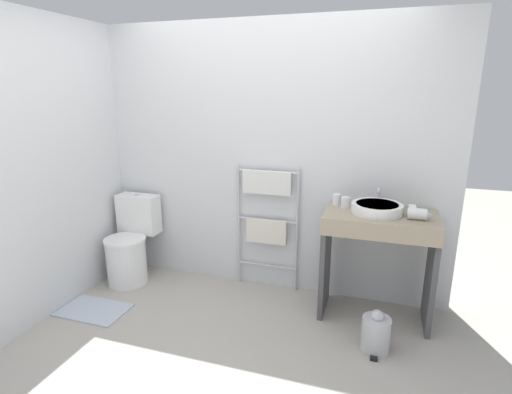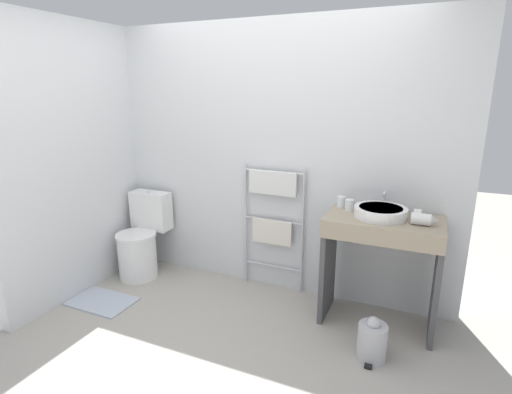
{
  "view_description": "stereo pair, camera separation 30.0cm",
  "coord_description": "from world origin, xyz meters",
  "px_view_note": "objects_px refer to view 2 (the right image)",
  "views": [
    {
      "loc": [
        1.0,
        -2.09,
        1.81
      ],
      "look_at": [
        0.11,
        0.67,
        1.02
      ],
      "focal_mm": 28.0,
      "sensor_mm": 36.0,
      "label": 1
    },
    {
      "loc": [
        1.28,
        -1.98,
        1.81
      ],
      "look_at": [
        0.11,
        0.67,
        1.02
      ],
      "focal_mm": 28.0,
      "sensor_mm": 36.0,
      "label": 2
    }
  ],
  "objects_px": {
    "hair_dryer": "(422,218)",
    "cup_near_edge": "(349,205)",
    "cup_near_wall": "(341,202)",
    "towel_radiator": "(273,211)",
    "trash_bin": "(372,341)",
    "sink_basin": "(380,212)",
    "toilet": "(142,241)"
  },
  "relations": [
    {
      "from": "cup_near_wall",
      "to": "sink_basin",
      "type": "bearing_deg",
      "value": -23.14
    },
    {
      "from": "cup_near_edge",
      "to": "trash_bin",
      "type": "distance_m",
      "value": 1.01
    },
    {
      "from": "cup_near_wall",
      "to": "hair_dryer",
      "type": "distance_m",
      "value": 0.64
    },
    {
      "from": "toilet",
      "to": "cup_near_edge",
      "type": "relative_size",
      "value": 9.28
    },
    {
      "from": "toilet",
      "to": "towel_radiator",
      "type": "xyz_separation_m",
      "value": [
        1.29,
        0.25,
        0.4
      ]
    },
    {
      "from": "cup_near_edge",
      "to": "hair_dryer",
      "type": "xyz_separation_m",
      "value": [
        0.54,
        -0.12,
        -0.0
      ]
    },
    {
      "from": "trash_bin",
      "to": "towel_radiator",
      "type": "bearing_deg",
      "value": 146.37
    },
    {
      "from": "toilet",
      "to": "hair_dryer",
      "type": "relative_size",
      "value": 4.3
    },
    {
      "from": "hair_dryer",
      "to": "trash_bin",
      "type": "xyz_separation_m",
      "value": [
        -0.22,
        -0.42,
        -0.78
      ]
    },
    {
      "from": "cup_near_wall",
      "to": "trash_bin",
      "type": "relative_size",
      "value": 0.27
    },
    {
      "from": "cup_near_edge",
      "to": "hair_dryer",
      "type": "relative_size",
      "value": 0.46
    },
    {
      "from": "hair_dryer",
      "to": "cup_near_wall",
      "type": "bearing_deg",
      "value": 162.7
    },
    {
      "from": "toilet",
      "to": "trash_bin",
      "type": "distance_m",
      "value": 2.34
    },
    {
      "from": "sink_basin",
      "to": "trash_bin",
      "type": "xyz_separation_m",
      "value": [
        0.07,
        -0.47,
        -0.78
      ]
    },
    {
      "from": "towel_radiator",
      "to": "trash_bin",
      "type": "distance_m",
      "value": 1.35
    },
    {
      "from": "sink_basin",
      "to": "cup_near_wall",
      "type": "height_order",
      "value": "cup_near_wall"
    },
    {
      "from": "cup_near_edge",
      "to": "hair_dryer",
      "type": "distance_m",
      "value": 0.55
    },
    {
      "from": "hair_dryer",
      "to": "cup_near_edge",
      "type": "bearing_deg",
      "value": 166.96
    },
    {
      "from": "towel_radiator",
      "to": "hair_dryer",
      "type": "relative_size",
      "value": 6.03
    },
    {
      "from": "toilet",
      "to": "towel_radiator",
      "type": "relative_size",
      "value": 0.71
    },
    {
      "from": "sink_basin",
      "to": "trash_bin",
      "type": "bearing_deg",
      "value": -82.06
    },
    {
      "from": "toilet",
      "to": "sink_basin",
      "type": "bearing_deg",
      "value": 1.42
    },
    {
      "from": "towel_radiator",
      "to": "cup_near_edge",
      "type": "height_order",
      "value": "towel_radiator"
    },
    {
      "from": "cup_near_edge",
      "to": "toilet",
      "type": "bearing_deg",
      "value": -176.37
    },
    {
      "from": "trash_bin",
      "to": "cup_near_wall",
      "type": "bearing_deg",
      "value": 122.45
    },
    {
      "from": "hair_dryer",
      "to": "trash_bin",
      "type": "relative_size",
      "value": 0.6
    },
    {
      "from": "sink_basin",
      "to": "cup_near_edge",
      "type": "relative_size",
      "value": 4.39
    },
    {
      "from": "sink_basin",
      "to": "trash_bin",
      "type": "distance_m",
      "value": 0.92
    },
    {
      "from": "hair_dryer",
      "to": "trash_bin",
      "type": "bearing_deg",
      "value": -118.18
    },
    {
      "from": "towel_radiator",
      "to": "sink_basin",
      "type": "bearing_deg",
      "value": -11.82
    },
    {
      "from": "towel_radiator",
      "to": "sink_basin",
      "type": "distance_m",
      "value": 0.98
    },
    {
      "from": "cup_near_wall",
      "to": "cup_near_edge",
      "type": "height_order",
      "value": "same"
    }
  ]
}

